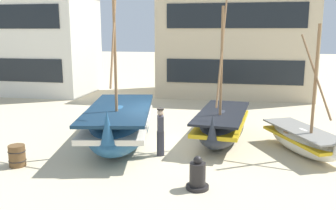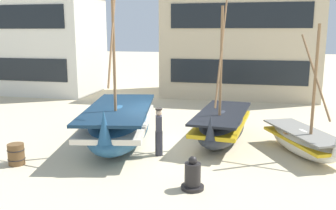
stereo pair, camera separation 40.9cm
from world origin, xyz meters
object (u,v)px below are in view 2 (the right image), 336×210
at_px(wooden_barrel, 16,154).
at_px(capstan_winch, 193,176).
at_px(fishing_boat_near_left, 222,125).
at_px(harbor_building_annex, 38,42).
at_px(fishing_boat_far_right, 303,141).
at_px(harbor_building_main, 240,43).
at_px(fisherman_by_hull, 159,132).
at_px(fishing_boat_centre_large, 119,124).

bearing_deg(wooden_barrel, capstan_winch, -5.59).
bearing_deg(fishing_boat_near_left, harbor_building_annex, 145.41).
bearing_deg(capstan_winch, wooden_barrel, 174.41).
xyz_separation_m(fishing_boat_far_right, wooden_barrel, (-9.20, -3.16, -0.15)).
bearing_deg(capstan_winch, harbor_building_main, 87.94).
bearing_deg(fisherman_by_hull, fishing_boat_centre_large, 156.95).
bearing_deg(fishing_boat_centre_large, harbor_building_main, 72.78).
height_order(fisherman_by_hull, harbor_building_main, harbor_building_main).
height_order(fishing_boat_centre_large, harbor_building_annex, harbor_building_annex).
bearing_deg(fishing_boat_centre_large, harbor_building_annex, 132.74).
xyz_separation_m(fisherman_by_hull, harbor_building_annex, (-11.75, 11.58, 2.64)).
xyz_separation_m(fisherman_by_hull, wooden_barrel, (-4.30, -1.93, -0.48)).
distance_m(fishing_boat_centre_large, wooden_barrel, 3.73).
height_order(fisherman_by_hull, wooden_barrel, fisherman_by_hull).
height_order(fishing_boat_centre_large, harbor_building_main, harbor_building_main).
bearing_deg(fishing_boat_near_left, wooden_barrel, -147.40).
xyz_separation_m(fishing_boat_centre_large, fishing_boat_far_right, (6.64, 0.50, -0.33)).
distance_m(wooden_barrel, harbor_building_main, 16.87).
height_order(fishing_boat_far_right, harbor_building_main, harbor_building_main).
bearing_deg(fishing_boat_near_left, fishing_boat_far_right, -16.53).
bearing_deg(fishing_boat_centre_large, fisherman_by_hull, -23.05).
distance_m(capstan_winch, wooden_barrel, 5.93).
distance_m(fishing_boat_near_left, fishing_boat_centre_large, 3.97).
height_order(capstan_winch, wooden_barrel, capstan_winch).
bearing_deg(harbor_building_main, wooden_barrel, -112.98).
height_order(fishing_boat_centre_large, wooden_barrel, fishing_boat_centre_large).
bearing_deg(harbor_building_annex, fisherman_by_hull, -44.58).
relative_size(fisherman_by_hull, harbor_building_annex, 0.20).
distance_m(fishing_boat_near_left, harbor_building_annex, 16.93).
bearing_deg(fisherman_by_hull, harbor_building_annex, 135.42).
xyz_separation_m(wooden_barrel, harbor_building_annex, (-7.45, 13.51, 3.13)).
distance_m(fishing_boat_centre_large, fisherman_by_hull, 1.88).
relative_size(fishing_boat_far_right, harbor_building_main, 0.44).
xyz_separation_m(fishing_boat_near_left, capstan_winch, (-0.40, -4.60, -0.30)).
relative_size(capstan_winch, wooden_barrel, 1.35).
bearing_deg(wooden_barrel, fisherman_by_hull, 24.18).
relative_size(fishing_boat_centre_large, harbor_building_annex, 0.78).
distance_m(fishing_boat_near_left, fishing_boat_far_right, 3.04).
bearing_deg(fishing_boat_far_right, wooden_barrel, -161.02).
xyz_separation_m(fisherman_by_hull, capstan_winch, (1.60, -2.51, -0.46)).
xyz_separation_m(fishing_boat_centre_large, capstan_winch, (3.33, -3.25, -0.46)).
distance_m(fishing_boat_far_right, harbor_building_main, 12.76).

